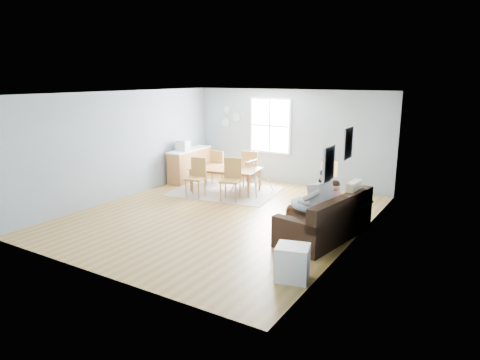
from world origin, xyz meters
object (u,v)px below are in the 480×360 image
Objects in this scene: dining_table at (225,180)px; toddler at (330,198)px; sofa at (327,222)px; father at (314,202)px; chair_se at (232,176)px; monitor at (183,146)px; floor_lamp at (329,175)px; baby_swing at (252,178)px; counter at (190,164)px; chair_ne at (251,166)px; chair_nw at (219,165)px; chair_sw at (197,174)px; storage_cube at (292,263)px.

toddler is at bearing -33.93° from dining_table.
sofa is 1.58× the size of father.
chair_se is 3.11× the size of monitor.
baby_swing is at bearing 143.83° from floor_lamp.
floor_lamp is 3.64m from baby_swing.
father is 0.98× the size of floor_lamp.
toddler reaches higher than counter.
sofa is 0.92m from floor_lamp.
chair_se is at bearing -54.39° from dining_table.
chair_se is 1.14× the size of baby_swing.
father is at bearing -28.31° from counter.
chair_ne is at bearing 140.87° from floor_lamp.
chair_se is 2.51m from counter.
chair_nw is 0.94× the size of chair_ne.
toddler is at bearing -12.86° from chair_sw.
chair_sw is (-3.95, 1.11, 0.26)m from sofa.
chair_sw reaches higher than dining_table.
baby_swing is (0.69, 0.26, 0.07)m from dining_table.
chair_nw is at bearing 149.57° from sofa.
sofa is 4.02m from dining_table.
counter is at bearing 151.96° from dining_table.
father reaches higher than toddler.
counter is (-5.03, 2.71, -0.29)m from father.
chair_ne is at bearing 62.61° from chair_sw.
storage_cube is 6.93m from counter.
floor_lamp reaches higher than monitor.
chair_ne is at bearing 126.24° from storage_cube.
chair_nw is 0.58× the size of counter.
monitor is (0.03, -0.32, 0.62)m from counter.
floor_lamp is 4.37× the size of monitor.
floor_lamp is (-0.02, 0.03, 0.92)m from sofa.
chair_sw is 1.00× the size of chair_nw.
toddler is 5.48m from monitor.
sofa is 2.48× the size of baby_swing.
counter is (-5.19, 2.40, -0.76)m from floor_lamp.
chair_se is at bearing -97.11° from baby_swing.
sofa is 2.18× the size of chair_ne.
floor_lamp is 1.41× the size of chair_se.
sofa is at bearing -36.30° from baby_swing.
chair_sw reaches higher than baby_swing.
dining_table is 1.08× the size of counter.
father is at bearing -117.65° from floor_lamp.
monitor is at bearing 162.24° from dining_table.
floor_lamp is 5.77m from counter.
chair_sw is (-3.91, 0.89, -0.17)m from toddler.
chair_ne is 1.14× the size of baby_swing.
chair_ne is at bearing 140.78° from sofa.
father is 1.46× the size of chair_nw.
sofa is 1.54× the size of floor_lamp.
counter reaches higher than baby_swing.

